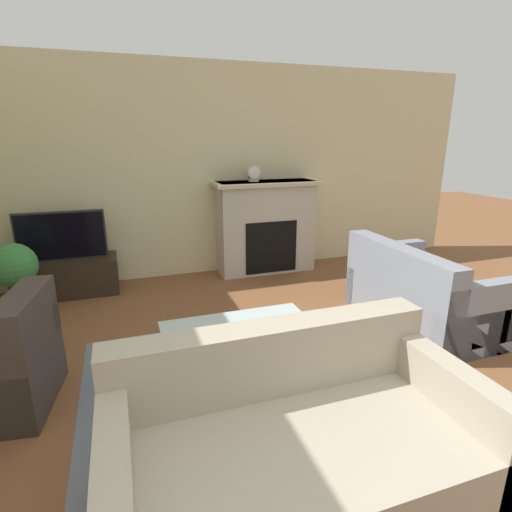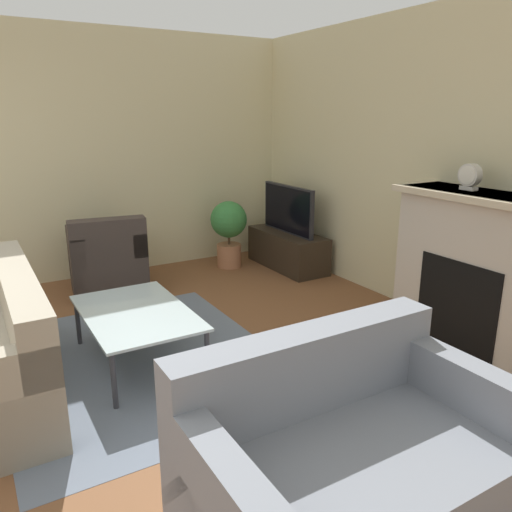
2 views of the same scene
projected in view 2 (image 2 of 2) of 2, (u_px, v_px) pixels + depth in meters
wall_back at (421, 165)px, 4.53m from camera, size 8.00×0.06×2.70m
wall_left at (98, 156)px, 5.51m from camera, size 0.06×7.50×2.70m
area_rug at (141, 360)px, 3.78m from camera, size 2.35×1.92×0.00m
fireplace at (478, 269)px, 3.87m from camera, size 1.41×0.50×1.23m
tv_stand at (288, 250)px, 6.03m from camera, size 1.12×0.45×0.43m
tv at (288, 209)px, 5.89m from camera, size 0.95×0.06×0.56m
couch_loveseat at (347, 464)px, 2.24m from camera, size 0.92×1.46×0.82m
armchair_by_window at (108, 263)px, 5.18m from camera, size 0.86×0.83×0.82m
coffee_table at (136, 315)px, 3.67m from camera, size 1.15×0.72×0.41m
potted_plant at (229, 228)px, 5.98m from camera, size 0.44×0.44×0.80m
mantel_clock at (470, 176)px, 3.83m from camera, size 0.17×0.07×0.20m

